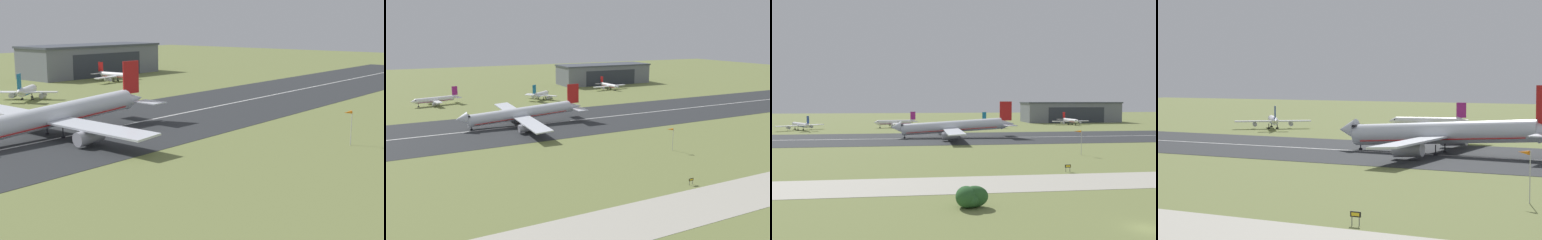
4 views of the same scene
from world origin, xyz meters
TOP-DOWN VIEW (x-y plane):
  - ground_plane at (0.00, 54.70)m, footprint 680.54×680.54m
  - runway_strip at (0.00, 109.40)m, footprint 440.54×47.82m
  - runway_centreline at (0.00, 109.40)m, footprint 396.49×0.70m
  - taxiway_road at (0.00, 26.22)m, footprint 330.41×13.95m
  - airplane_landing at (-13.24, 111.83)m, footprint 51.53×57.80m
  - airplane_parked_centre at (-87.34, 158.01)m, footprint 20.91×20.91m
  - airplane_parked_east at (-40.27, 170.77)m, footprint 24.67×18.21m
  - windsock_pole at (17.77, 59.47)m, footprint 2.06×1.33m
  - runway_sign at (4.79, 35.46)m, footprint 1.32×0.13m

SIDE VIEW (x-z plane):
  - ground_plane at x=0.00m, z-range 0.00..0.00m
  - taxiway_road at x=0.00m, z-range 0.00..0.05m
  - runway_strip at x=0.00m, z-range 0.00..0.06m
  - runway_centreline at x=0.00m, z-range 0.06..0.07m
  - runway_sign at x=4.79m, z-range 0.37..2.00m
  - airplane_parked_centre at x=-87.34m, z-range -1.14..6.51m
  - airplane_parked_east at x=-40.27m, z-range -1.55..7.25m
  - airplane_landing at x=-13.24m, z-range -3.05..11.89m
  - windsock_pole at x=17.77m, z-range 2.68..9.73m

